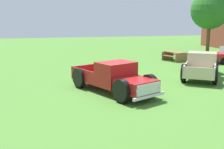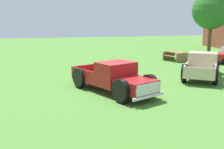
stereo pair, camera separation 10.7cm
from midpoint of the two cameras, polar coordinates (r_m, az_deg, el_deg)
ground_plane at (r=14.31m, az=0.88°, el=-3.40°), size 80.00×80.00×0.00m
pickup_truck_foreground at (r=13.69m, az=1.19°, el=-0.87°), size 5.41×3.79×1.57m
pickup_truck_behind_right at (r=18.59m, az=18.10°, el=1.84°), size 5.19×4.35×1.55m
picnic_table at (r=24.85m, az=12.92°, el=3.86°), size 2.20×2.01×0.78m
oak_tree_east at (r=31.28m, az=19.70°, el=12.21°), size 3.93×3.93×6.40m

